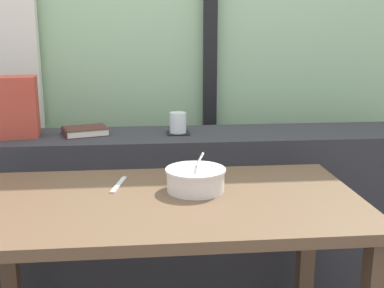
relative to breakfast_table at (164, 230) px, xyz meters
name	(u,v)px	position (x,y,z in m)	size (l,w,h in m)	color
outdoor_backdrop	(164,2)	(0.06, 1.19, 0.78)	(4.80, 0.08, 2.80)	#9EC699
window_divider_post	(210,21)	(0.30, 1.12, 0.68)	(0.07, 0.05, 2.60)	black
dark_console_ledge	(171,218)	(0.06, 0.63, -0.22)	(2.80, 0.37, 0.81)	#2D2D33
breakfast_table	(164,230)	(0.00, 0.00, 0.00)	(1.27, 0.67, 0.73)	brown
coaster_square	(178,133)	(0.09, 0.63, 0.19)	(0.10, 0.10, 0.01)	black
juice_glass	(178,123)	(0.09, 0.63, 0.23)	(0.07, 0.07, 0.09)	white
closed_book	(85,131)	(-0.32, 0.65, 0.20)	(0.22, 0.19, 0.03)	#47231E
soup_bowl	(196,180)	(0.11, 0.06, 0.15)	(0.20, 0.20, 0.14)	silver
fork_utensil	(119,185)	(-0.15, 0.14, 0.11)	(0.02, 0.17, 0.01)	silver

